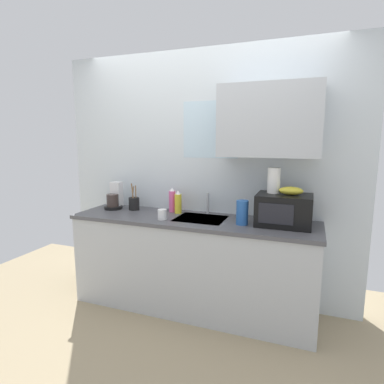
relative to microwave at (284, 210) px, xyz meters
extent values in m
cube|color=silver|center=(-0.82, 0.30, 0.21)|extent=(3.09, 0.10, 2.50)
cube|color=#B2B7BC|center=(-0.16, 0.09, 0.75)|extent=(0.87, 0.32, 0.62)
cube|color=silver|center=(-0.75, 0.26, 0.69)|extent=(0.56, 0.02, 0.55)
cube|color=#B2B7BC|center=(-0.82, -0.05, -0.60)|extent=(2.29, 0.60, 0.86)
cube|color=#4C4C51|center=(-0.82, -0.05, -0.15)|extent=(2.32, 0.63, 0.03)
cube|color=#9EA0A5|center=(-0.75, -0.03, -0.21)|extent=(0.46, 0.38, 0.14)
cylinder|color=#B2B5BA|center=(-0.75, 0.19, -0.03)|extent=(0.03, 0.03, 0.21)
cube|color=black|center=(0.00, 0.00, 0.00)|extent=(0.46, 0.34, 0.27)
cube|color=black|center=(-0.05, -0.17, 0.00)|extent=(0.28, 0.01, 0.17)
ellipsoid|color=gold|center=(0.05, 0.00, 0.17)|extent=(0.20, 0.11, 0.07)
cylinder|color=white|center=(-0.10, 0.05, 0.24)|extent=(0.11, 0.11, 0.22)
cylinder|color=black|center=(-1.75, 0.03, -0.12)|extent=(0.19, 0.19, 0.03)
cylinder|color=#3F332D|center=(-1.75, 0.02, -0.04)|extent=(0.12, 0.12, 0.13)
cube|color=silver|center=(-1.75, 0.10, 0.01)|extent=(0.11, 0.09, 0.26)
cylinder|color=yellow|center=(-1.03, 0.09, -0.04)|extent=(0.07, 0.07, 0.19)
cone|color=white|center=(-1.03, 0.09, 0.08)|extent=(0.05, 0.05, 0.04)
cylinder|color=#E55999|center=(-1.11, 0.13, -0.03)|extent=(0.07, 0.07, 0.21)
cone|color=white|center=(-1.11, 0.13, 0.10)|extent=(0.05, 0.05, 0.04)
cylinder|color=#2659A5|center=(-0.34, -0.10, -0.03)|extent=(0.10, 0.10, 0.21)
cylinder|color=white|center=(-1.07, -0.19, -0.09)|extent=(0.08, 0.08, 0.09)
cylinder|color=black|center=(-1.52, 0.07, -0.07)|extent=(0.11, 0.11, 0.13)
cylinder|color=olive|center=(-1.53, 0.07, 0.01)|extent=(0.03, 0.02, 0.21)
cylinder|color=olive|center=(-1.50, 0.08, 0.01)|extent=(0.02, 0.02, 0.22)
cylinder|color=olive|center=(-1.52, 0.05, 0.03)|extent=(0.03, 0.02, 0.25)
camera|label=1|loc=(0.19, -2.76, 0.61)|focal=29.66mm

